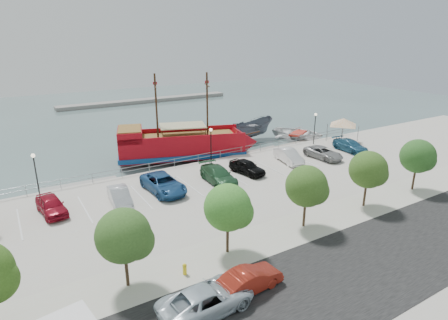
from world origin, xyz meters
TOP-DOWN VIEW (x-y plane):
  - ground at (0.00, 0.00)m, footprint 160.00×160.00m
  - street at (0.00, -16.00)m, footprint 100.00×8.00m
  - sidewalk at (0.00, -10.00)m, footprint 100.00×4.00m
  - seawall_railing at (0.00, 7.80)m, footprint 50.00×0.06m
  - far_shore at (10.00, 55.00)m, footprint 40.00×3.00m
  - pirate_ship at (0.28, 11.95)m, footprint 18.34×10.19m
  - patrol_boat at (12.11, 15.40)m, footprint 7.96×3.85m
  - speedboat at (18.05, 11.86)m, footprint 8.51×9.36m
  - dock_west at (-14.03, 9.20)m, footprint 7.81×2.48m
  - dock_mid at (8.88, 9.20)m, footprint 7.06×2.58m
  - dock_east at (15.74, 9.20)m, footprint 7.34×2.56m
  - canopy_tent at (19.98, 5.18)m, footprint 5.09×5.09m
  - street_van at (-11.98, -14.34)m, footprint 5.65×2.94m
  - street_sedan at (-9.09, -14.11)m, footprint 4.41×1.86m
  - fire_hydrant at (-11.63, -10.80)m, footprint 0.28×0.28m
  - lamp_post_left at (-18.00, 6.50)m, footprint 0.36×0.36m
  - lamp_post_mid at (0.00, 6.50)m, footprint 0.36×0.36m
  - lamp_post_right at (16.00, 6.50)m, footprint 0.36×0.36m
  - tree_b at (-14.85, -10.07)m, footprint 3.30×3.20m
  - tree_c at (-7.85, -10.07)m, footprint 3.30×3.20m
  - tree_d at (-0.85, -10.07)m, footprint 3.30×3.20m
  - tree_e at (6.15, -10.07)m, footprint 3.30×3.20m
  - tree_f at (13.15, -10.07)m, footprint 3.30×3.20m
  - parked_car_a at (-17.49, 2.59)m, footprint 2.37×4.68m
  - parked_car_b at (-12.07, 1.46)m, footprint 1.95×4.56m
  - parked_car_c at (-7.74, 2.01)m, footprint 3.07×6.03m
  - parked_car_d at (-2.10, 1.29)m, footprint 2.53×5.60m
  - parked_car_e at (1.83, 1.90)m, footprint 2.54×4.66m
  - parked_car_f at (8.09, 2.43)m, footprint 2.55×5.00m
  - parked_car_g at (12.59, 1.37)m, footprint 2.60×5.11m
  - parked_car_h at (17.66, 1.67)m, footprint 2.39×5.22m

SIDE VIEW (x-z plane):
  - ground at x=0.00m, z-range -1.00..-1.00m
  - dock_mid at x=8.88m, z-range -1.00..-0.60m
  - dock_east at x=15.74m, z-range -1.00..-0.59m
  - dock_west at x=-14.03m, z-range -1.00..-0.56m
  - far_shore at x=10.00m, z-range -1.00..-0.20m
  - speedboat at x=18.05m, z-range -1.00..0.59m
  - street at x=0.00m, z-range -0.01..0.03m
  - sidewalk at x=0.00m, z-range -0.01..0.04m
  - fire_hydrant at x=-11.63m, z-range 0.03..0.83m
  - patrol_boat at x=12.11m, z-range -1.00..1.96m
  - seawall_railing at x=0.00m, z-range 0.03..1.03m
  - parked_car_g at x=12.59m, z-range 0.00..1.38m
  - street_sedan at x=-9.09m, z-range 0.00..1.42m
  - parked_car_b at x=-12.07m, z-range 0.00..1.46m
  - parked_car_h at x=17.66m, z-range 0.00..1.48m
  - parked_car_e at x=1.83m, z-range 0.00..1.50m
  - street_van at x=-11.98m, z-range 0.00..1.52m
  - parked_car_a at x=-17.49m, z-range 0.00..1.53m
  - parked_car_f at x=8.09m, z-range 0.00..1.57m
  - parked_car_d at x=-2.10m, z-range 0.00..1.59m
  - parked_car_c at x=-7.74m, z-range 0.00..1.63m
  - pirate_ship at x=0.28m, z-range -4.78..6.59m
  - lamp_post_left at x=-18.00m, z-range 0.80..5.08m
  - lamp_post_mid at x=0.00m, z-range 0.80..5.08m
  - lamp_post_right at x=16.00m, z-range 0.80..5.08m
  - tree_b at x=-14.85m, z-range 0.80..5.80m
  - tree_c at x=-7.85m, z-range 0.80..5.80m
  - tree_d at x=-0.85m, z-range 0.80..5.80m
  - tree_e at x=6.15m, z-range 0.80..5.80m
  - tree_f at x=13.15m, z-range 0.80..5.80m
  - canopy_tent at x=19.98m, z-range 1.44..5.32m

